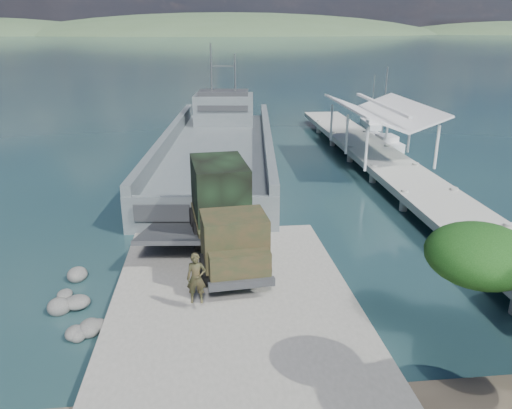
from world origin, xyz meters
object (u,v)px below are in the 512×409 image
military_truck (224,212)px  sailboat_far (371,124)px  soldier (197,287)px  sailboat_near (382,142)px  pier (382,152)px  landing_craft (218,156)px

military_truck → sailboat_far: 37.25m
soldier → sailboat_near: bearing=61.0°
pier → sailboat_near: (3.01, 8.31, -1.19)m
pier → military_truck: size_ratio=4.78×
pier → military_truck: 19.69m
landing_craft → soldier: 23.05m
landing_craft → sailboat_near: size_ratio=4.56×
landing_craft → sailboat_far: landing_craft is taller
landing_craft → sailboat_near: (15.89, 5.29, -0.42)m
pier → soldier: size_ratio=21.36×
soldier → sailboat_far: sailboat_far is taller
military_truck → sailboat_far: sailboat_far is taller
sailboat_near → sailboat_far: (2.07, 9.47, -0.09)m
military_truck → soldier: (-1.33, -5.34, -1.04)m
military_truck → sailboat_near: 28.14m
military_truck → sailboat_far: size_ratio=1.55×
soldier → sailboat_far: size_ratio=0.35×
pier → landing_craft: landing_craft is taller
military_truck → pier: bearing=42.7°
pier → sailboat_far: size_ratio=7.40×
landing_craft → military_truck: 17.73m
military_truck → sailboat_far: bearing=55.3°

